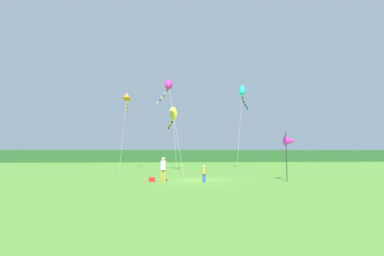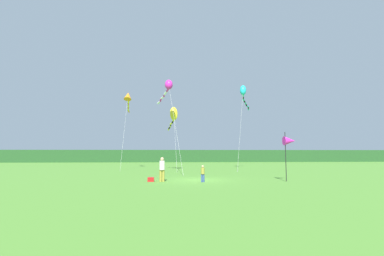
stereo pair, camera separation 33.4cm
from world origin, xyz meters
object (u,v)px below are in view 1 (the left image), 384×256
object	(u,v)px
person_adult	(163,168)
kite_magenta	(168,87)
banner_flag_pole	(290,141)
kite_cyan	(243,93)
person_child	(204,173)
kite_yellow	(173,115)
kite_orange	(127,97)
cooler_box	(152,180)

from	to	relation	value
person_adult	kite_magenta	size ratio (longest dim) A/B	0.17
person_adult	banner_flag_pole	size ratio (longest dim) A/B	0.49
banner_flag_pole	kite_cyan	bearing A→B (deg)	87.92
person_adult	kite_cyan	distance (m)	20.32
person_adult	banner_flag_pole	bearing A→B (deg)	-3.01
person_child	banner_flag_pole	xyz separation A→B (m)	(6.75, 0.04, 2.37)
banner_flag_pole	kite_magenta	xyz separation A→B (m)	(-9.59, 10.24, 6.68)
kite_yellow	kite_orange	distance (m)	7.90
cooler_box	kite_orange	distance (m)	19.75
person_child	kite_magenta	xyz separation A→B (m)	(-2.84, 10.28, 9.05)
kite_yellow	person_child	bearing A→B (deg)	-80.82
kite_cyan	cooler_box	bearing A→B (deg)	-127.34
cooler_box	kite_orange	xyz separation A→B (m)	(-4.59, 16.59, 9.68)
person_adult	kite_yellow	xyz separation A→B (m)	(0.86, 12.95, 5.86)
cooler_box	kite_magenta	xyz separation A→B (m)	(1.05, 9.61, 9.58)
kite_yellow	kite_cyan	size ratio (longest dim) A/B	0.70
cooler_box	person_adult	bearing A→B (deg)	-7.60
kite_cyan	kite_magenta	bearing A→B (deg)	-153.51
person_adult	kite_yellow	distance (m)	14.24
cooler_box	kite_cyan	bearing A→B (deg)	52.66
kite_magenta	kite_yellow	bearing A→B (deg)	78.52
person_adult	cooler_box	distance (m)	1.21
person_child	cooler_box	xyz separation A→B (m)	(-3.88, 0.67, -0.53)
kite_orange	person_adult	bearing A→B (deg)	-71.98
banner_flag_pole	kite_magenta	size ratio (longest dim) A/B	0.36
kite_cyan	person_child	bearing A→B (deg)	-115.47
cooler_box	kite_yellow	distance (m)	14.59
cooler_box	kite_orange	size ratio (longest dim) A/B	0.04
cooler_box	kite_magenta	distance (m)	13.61
person_child	cooler_box	distance (m)	3.98
person_adult	kite_magenta	distance (m)	13.06
kite_yellow	person_adult	bearing A→B (deg)	-93.80
kite_yellow	kite_magenta	xyz separation A→B (m)	(-0.65, -3.22, 2.85)
cooler_box	kite_orange	bearing A→B (deg)	105.47
person_adult	kite_cyan	size ratio (longest dim) A/B	0.16
banner_flag_pole	kite_orange	size ratio (longest dim) A/B	0.35
kite_orange	kite_magenta	distance (m)	8.97
person_child	kite_cyan	world-z (taller)	kite_cyan
cooler_box	person_child	bearing A→B (deg)	-9.77
kite_cyan	person_adult	bearing A→B (deg)	-125.00
cooler_box	kite_orange	world-z (taller)	kite_orange
kite_yellow	kite_cyan	xyz separation A→B (m)	(9.49, 1.83, 3.48)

